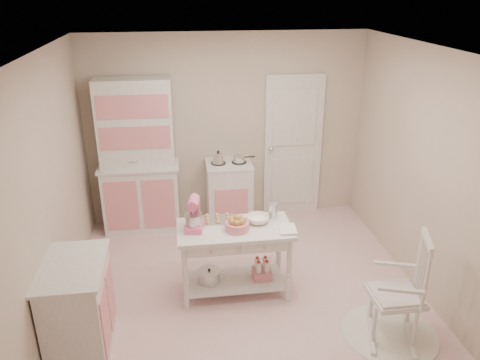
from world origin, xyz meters
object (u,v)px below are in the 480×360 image
Objects in this scene: rocking_chair at (397,287)px; work_table at (235,260)px; stand_mixer at (194,215)px; bread_basket at (237,226)px; hutch at (138,157)px; stove at (229,194)px; base_cabinet at (79,308)px.

work_table is at bearing 165.96° from rocking_chair.
stand_mixer is 0.46m from bread_basket.
work_table is at bearing -56.95° from hutch.
base_cabinet is at bearing -125.51° from stove.
work_table is (1.50, 0.68, -0.06)m from base_cabinet.
hutch is at bearing 123.05° from work_table.
rocking_chair reaches higher than bread_basket.
stand_mixer reaches higher than rocking_chair.
work_table is 0.45m from bread_basket.
stand_mixer is (-0.55, -1.58, 0.51)m from stove.
base_cabinet is 1.69m from bread_basket.
base_cabinet is at bearing -137.24° from stand_mixer.
base_cabinet is 1.65m from work_table.
hutch is 6.12× the size of stand_mixer.
rocking_chair is 1.65m from bread_basket.
work_table is at bearing -94.54° from stove.
stand_mixer is (0.65, -1.63, -0.07)m from hutch.
stand_mixer reaches higher than bread_basket.
rocking_chair is at bearing -16.77° from stand_mixer.
base_cabinet is (-0.43, -2.33, -0.58)m from hutch.
work_table is (-0.13, -1.60, -0.06)m from stove.
rocking_chair is 4.40× the size of bread_basket.
bread_basket is at bearing 22.63° from base_cabinet.
stand_mixer is at bearing -68.16° from hutch.
stand_mixer is at bearing 170.96° from bread_basket.
work_table is 4.80× the size of bread_basket.
stove reaches higher than bread_basket.
hutch is at bearing 121.54° from stand_mixer.
base_cabinet is at bearing -165.75° from rocking_chair.
stove is 3.68× the size of bread_basket.
stove is 0.77× the size of work_table.
hutch is 2.07m from work_table.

